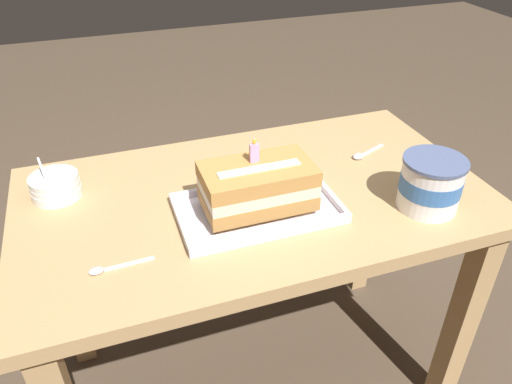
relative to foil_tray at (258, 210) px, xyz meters
name	(u,v)px	position (x,y,z in m)	size (l,w,h in m)	color
ground_plane	(255,373)	(0.02, 0.07, -0.71)	(8.00, 8.00, 0.00)	#4C3D2D
dining_table	(255,230)	(0.02, 0.07, -0.12)	(1.13, 0.64, 0.70)	tan
foil_tray	(258,210)	(0.00, 0.00, 0.00)	(0.37, 0.22, 0.02)	silver
birthday_cake	(258,185)	(0.00, 0.00, 0.07)	(0.25, 0.14, 0.15)	#B88242
bowl_stack	(55,186)	(-0.43, 0.22, 0.02)	(0.12, 0.12, 0.10)	white
ice_cream_tub	(431,183)	(0.38, -0.11, 0.06)	(0.14, 0.14, 0.13)	white
serving_spoon_near_tray	(107,269)	(-0.35, -0.09, 0.00)	(0.13, 0.02, 0.01)	silver
serving_spoon_by_bowls	(361,155)	(0.35, 0.15, 0.00)	(0.12, 0.07, 0.01)	silver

